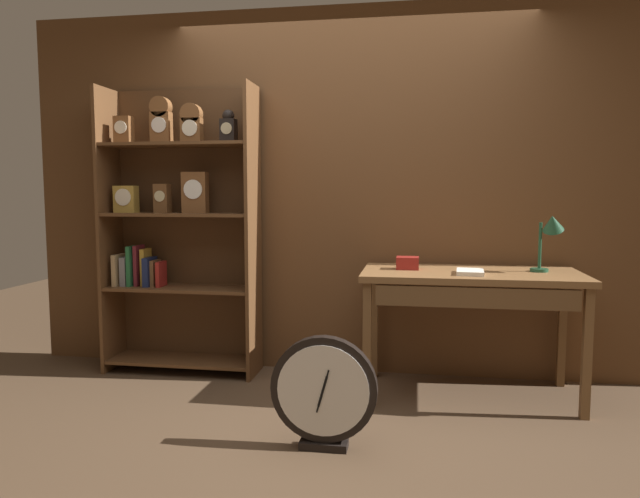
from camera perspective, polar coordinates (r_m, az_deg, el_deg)
ground_plane at (r=3.21m, az=0.17°, el=-18.38°), size 10.00×10.00×0.00m
back_wood_panel at (r=4.19m, az=3.00°, el=5.54°), size 4.80×0.05×2.60m
bookshelf at (r=4.32m, az=-13.74°, el=2.12°), size 1.11×0.35×2.04m
workbench at (r=3.78m, az=14.56°, el=-3.54°), size 1.36×0.68×0.81m
desk_lamp at (r=3.86m, az=21.61°, el=1.71°), size 0.20×0.20×0.38m
toolbox_small at (r=3.81m, az=8.57°, el=-1.36°), size 0.14×0.12×0.08m
open_repair_manual at (r=3.67m, az=14.48°, el=-2.19°), size 0.18×0.23×0.02m
round_clock_large at (r=3.03m, az=0.38°, el=-13.81°), size 0.54×0.11×0.58m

